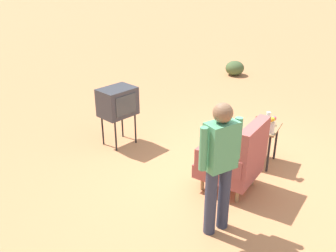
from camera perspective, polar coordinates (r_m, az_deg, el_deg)
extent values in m
plane|color=#C17A4C|center=(5.78, 8.53, -7.60)|extent=(60.00, 60.00, 0.00)
cylinder|color=#937047|center=(5.80, 7.79, -6.17)|extent=(0.05, 0.05, 0.22)
cylinder|color=#937047|center=(5.39, 5.25, -8.60)|extent=(0.05, 0.05, 0.22)
cylinder|color=#937047|center=(5.63, 12.68, -7.60)|extent=(0.05, 0.05, 0.22)
cylinder|color=#937047|center=(5.21, 10.47, -10.25)|extent=(0.05, 0.05, 0.22)
cube|color=#9E4C47|center=(5.39, 9.19, -6.22)|extent=(0.82, 0.82, 0.20)
cube|color=#9E4C47|center=(5.09, 12.77, -3.08)|extent=(0.77, 0.22, 0.64)
cube|color=#9E4C47|center=(5.54, 10.75, -2.73)|extent=(0.20, 0.69, 0.26)
cube|color=#9E4C47|center=(5.02, 7.81, -5.53)|extent=(0.20, 0.69, 0.26)
cylinder|color=black|center=(6.38, 12.17, -1.54)|extent=(0.04, 0.04, 0.61)
cylinder|color=black|center=(5.99, 10.88, -3.18)|extent=(0.04, 0.04, 0.61)
cylinder|color=black|center=(6.29, 16.05, -2.37)|extent=(0.04, 0.04, 0.61)
cylinder|color=black|center=(5.90, 15.00, -4.10)|extent=(0.04, 0.04, 0.61)
cube|color=#937047|center=(6.00, 13.82, -0.05)|extent=(0.56, 0.56, 0.03)
cylinder|color=black|center=(6.36, -7.94, -1.58)|extent=(0.03, 0.03, 0.55)
cylinder|color=black|center=(6.61, -4.98, -0.39)|extent=(0.03, 0.03, 0.55)
cylinder|color=black|center=(6.62, -9.89, -0.63)|extent=(0.03, 0.03, 0.55)
cylinder|color=black|center=(6.87, -6.97, 0.48)|extent=(0.03, 0.03, 0.55)
cube|color=#333338|center=(6.42, -7.68, 3.67)|extent=(0.69, 0.58, 0.48)
cube|color=#383D3F|center=(6.25, -6.38, 3.17)|extent=(0.41, 0.12, 0.34)
cylinder|color=#2D3347|center=(4.58, 8.48, -10.59)|extent=(0.14, 0.14, 0.86)
cylinder|color=#2D3347|center=(4.47, 6.47, -11.42)|extent=(0.14, 0.14, 0.86)
cube|color=#4C9366|center=(4.16, 8.02, -2.99)|extent=(0.42, 0.37, 0.56)
cylinder|color=#4C9366|center=(4.29, 10.52, -1.85)|extent=(0.09, 0.09, 0.50)
cylinder|color=#4C9366|center=(4.01, 5.38, -3.48)|extent=(0.09, 0.09, 0.50)
sphere|color=brown|center=(3.99, 8.34, 1.99)|extent=(0.22, 0.22, 0.22)
cylinder|color=silver|center=(6.04, 14.95, 1.17)|extent=(0.06, 0.06, 0.20)
cylinder|color=red|center=(6.01, 13.42, 0.82)|extent=(0.07, 0.07, 0.12)
cylinder|color=silver|center=(5.73, 15.44, -0.29)|extent=(0.09, 0.09, 0.18)
sphere|color=yellow|center=(5.67, 15.60, 1.00)|extent=(0.07, 0.07, 0.07)
sphere|color=#E04C66|center=(5.71, 15.80, 1.12)|extent=(0.07, 0.07, 0.07)
sphere|color=orange|center=(5.64, 15.37, 0.91)|extent=(0.07, 0.07, 0.07)
ellipsoid|color=#475B33|center=(10.73, 10.10, 8.66)|extent=(0.52, 0.52, 0.40)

